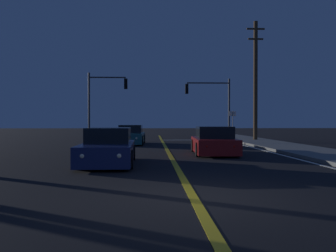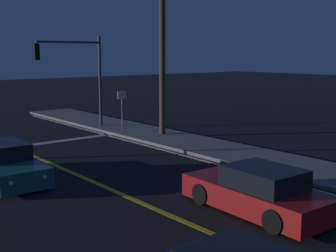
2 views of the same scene
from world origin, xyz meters
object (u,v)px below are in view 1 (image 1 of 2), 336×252
object	(u,v)px
car_following_oncoming_navy	(108,148)
car_lead_oncoming_red	(214,142)
utility_pole_right	(255,80)
traffic_signal_near_right	(213,98)
traffic_signal_far_left	(103,95)
street_sign_corner	(233,121)
car_mid_block_teal	(131,136)

from	to	relation	value
car_following_oncoming_navy	car_lead_oncoming_red	size ratio (longest dim) A/B	1.01
car_following_oncoming_navy	utility_pole_right	distance (m)	18.29
traffic_signal_near_right	utility_pole_right	size ratio (longest dim) A/B	0.58
traffic_signal_far_left	car_lead_oncoming_red	bearing A→B (deg)	-62.95
street_sign_corner	car_lead_oncoming_red	bearing A→B (deg)	-106.74
car_following_oncoming_navy	utility_pole_right	size ratio (longest dim) A/B	0.48
traffic_signal_far_left	utility_pole_right	xyz separation A→B (m)	(12.48, -3.23, 1.05)
car_mid_block_teal	traffic_signal_far_left	distance (m)	7.65
traffic_signal_near_right	traffic_signal_far_left	size ratio (longest dim) A/B	0.95
car_mid_block_teal	traffic_signal_near_right	size ratio (longest dim) A/B	0.82
car_mid_block_teal	traffic_signal_near_right	distance (m)	10.94
car_mid_block_teal	traffic_signal_far_left	size ratio (longest dim) A/B	0.78
traffic_signal_far_left	utility_pole_right	world-z (taller)	utility_pole_right
car_lead_oncoming_red	utility_pole_right	xyz separation A→B (m)	(5.24, 10.95, 4.31)
car_mid_block_teal	car_lead_oncoming_red	bearing A→B (deg)	121.05
car_lead_oncoming_red	traffic_signal_near_right	size ratio (longest dim) A/B	0.83
car_following_oncoming_navy	traffic_signal_near_right	xyz separation A→B (m)	(7.22, 19.43, 3.13)
traffic_signal_near_right	utility_pole_right	world-z (taller)	utility_pole_right
traffic_signal_near_right	traffic_signal_far_left	world-z (taller)	traffic_signal_far_left
traffic_signal_near_right	utility_pole_right	bearing A→B (deg)	119.47
car_mid_block_teal	utility_pole_right	distance (m)	11.05
car_lead_oncoming_red	car_mid_block_teal	bearing A→B (deg)	121.97
utility_pole_right	street_sign_corner	distance (m)	3.97
car_lead_oncoming_red	traffic_signal_far_left	world-z (taller)	traffic_signal_far_left
car_following_oncoming_navy	utility_pole_right	xyz separation A→B (m)	(9.84, 14.80, 4.31)
car_following_oncoming_navy	utility_pole_right	bearing A→B (deg)	-124.78
car_following_oncoming_navy	street_sign_corner	xyz separation A→B (m)	(8.44, 16.63, 1.09)
car_lead_oncoming_red	traffic_signal_near_right	world-z (taller)	traffic_signal_near_right
car_mid_block_teal	traffic_signal_near_right	xyz separation A→B (m)	(7.08, 7.73, 3.13)
car_mid_block_teal	car_following_oncoming_navy	bearing A→B (deg)	90.77
car_lead_oncoming_red	street_sign_corner	bearing A→B (deg)	75.67
traffic_signal_near_right	utility_pole_right	distance (m)	5.45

